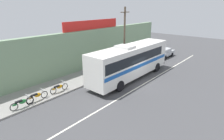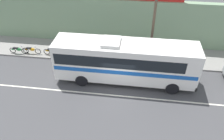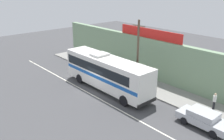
{
  "view_description": "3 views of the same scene",
  "coord_description": "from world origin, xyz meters",
  "px_view_note": "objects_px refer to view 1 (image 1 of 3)",
  "views": [
    {
      "loc": [
        -15.4,
        -9.53,
        7.53
      ],
      "look_at": [
        -2.46,
        1.46,
        1.63
      ],
      "focal_mm": 29.66,
      "sensor_mm": 36.0,
      "label": 1
    },
    {
      "loc": [
        1.29,
        -13.42,
        12.24
      ],
      "look_at": [
        -0.6,
        0.84,
        1.25
      ],
      "focal_mm": 35.52,
      "sensor_mm": 36.0,
      "label": 2
    },
    {
      "loc": [
        18.68,
        -14.13,
        10.92
      ],
      "look_at": [
        0.73,
        1.69,
        2.2
      ],
      "focal_mm": 38.85,
      "sensor_mm": 36.0,
      "label": 3
    }
  ],
  "objects_px": {
    "pedestrian_far_right": "(144,48)",
    "motorcycle_green": "(59,88)",
    "intercity_bus": "(131,60)",
    "motorcycle_orange": "(22,103)",
    "utility_pole": "(124,38)",
    "parked_car": "(164,52)",
    "motorcycle_blue": "(37,96)"
  },
  "relations": [
    {
      "from": "pedestrian_far_right",
      "to": "motorcycle_orange",
      "type": "bearing_deg",
      "value": -175.28
    },
    {
      "from": "utility_pole",
      "to": "motorcycle_green",
      "type": "relative_size",
      "value": 3.94
    },
    {
      "from": "motorcycle_orange",
      "to": "pedestrian_far_right",
      "type": "bearing_deg",
      "value": 4.72
    },
    {
      "from": "intercity_bus",
      "to": "motorcycle_orange",
      "type": "height_order",
      "value": "intercity_bus"
    },
    {
      "from": "motorcycle_green",
      "to": "utility_pole",
      "type": "bearing_deg",
      "value": -1.71
    },
    {
      "from": "pedestrian_far_right",
      "to": "motorcycle_green",
      "type": "bearing_deg",
      "value": -174.98
    },
    {
      "from": "motorcycle_blue",
      "to": "motorcycle_orange",
      "type": "xyz_separation_m",
      "value": [
        -1.31,
        -0.15,
        0.0
      ]
    },
    {
      "from": "parked_car",
      "to": "pedestrian_far_right",
      "type": "bearing_deg",
      "value": 103.07
    },
    {
      "from": "intercity_bus",
      "to": "pedestrian_far_right",
      "type": "height_order",
      "value": "intercity_bus"
    },
    {
      "from": "utility_pole",
      "to": "motorcycle_blue",
      "type": "xyz_separation_m",
      "value": [
        -11.52,
        0.24,
        -3.36
      ]
    },
    {
      "from": "utility_pole",
      "to": "motorcycle_blue",
      "type": "distance_m",
      "value": 12.0
    },
    {
      "from": "motorcycle_blue",
      "to": "motorcycle_green",
      "type": "bearing_deg",
      "value": 1.05
    },
    {
      "from": "intercity_bus",
      "to": "pedestrian_far_right",
      "type": "bearing_deg",
      "value": 23.17
    },
    {
      "from": "motorcycle_orange",
      "to": "pedestrian_far_right",
      "type": "relative_size",
      "value": 1.18
    },
    {
      "from": "parked_car",
      "to": "motorcycle_blue",
      "type": "relative_size",
      "value": 2.25
    },
    {
      "from": "motorcycle_blue",
      "to": "motorcycle_orange",
      "type": "distance_m",
      "value": 1.32
    },
    {
      "from": "parked_car",
      "to": "utility_pole",
      "type": "distance_m",
      "value": 9.17
    },
    {
      "from": "intercity_bus",
      "to": "motorcycle_orange",
      "type": "bearing_deg",
      "value": 166.64
    },
    {
      "from": "motorcycle_orange",
      "to": "intercity_bus",
      "type": "bearing_deg",
      "value": -13.36
    },
    {
      "from": "motorcycle_blue",
      "to": "motorcycle_orange",
      "type": "bearing_deg",
      "value": -173.25
    },
    {
      "from": "parked_car",
      "to": "pedestrian_far_right",
      "type": "height_order",
      "value": "pedestrian_far_right"
    },
    {
      "from": "parked_car",
      "to": "motorcycle_orange",
      "type": "height_order",
      "value": "parked_car"
    },
    {
      "from": "motorcycle_green",
      "to": "intercity_bus",
      "type": "bearing_deg",
      "value": -20.66
    },
    {
      "from": "intercity_bus",
      "to": "motorcycle_orange",
      "type": "relative_size",
      "value": 6.18
    },
    {
      "from": "parked_car",
      "to": "motorcycle_orange",
      "type": "relative_size",
      "value": 2.3
    },
    {
      "from": "parked_car",
      "to": "motorcycle_blue",
      "type": "distance_m",
      "value": 20.08
    },
    {
      "from": "utility_pole",
      "to": "pedestrian_far_right",
      "type": "distance_m",
      "value": 8.48
    },
    {
      "from": "intercity_bus",
      "to": "utility_pole",
      "type": "relative_size",
      "value": 1.56
    },
    {
      "from": "utility_pole",
      "to": "pedestrian_far_right",
      "type": "relative_size",
      "value": 4.66
    },
    {
      "from": "parked_car",
      "to": "pedestrian_far_right",
      "type": "relative_size",
      "value": 2.7
    },
    {
      "from": "intercity_bus",
      "to": "motorcycle_green",
      "type": "distance_m",
      "value": 7.89
    },
    {
      "from": "parked_car",
      "to": "motorcycle_orange",
      "type": "xyz_separation_m",
      "value": [
        -21.32,
        1.41,
        -0.17
      ]
    }
  ]
}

